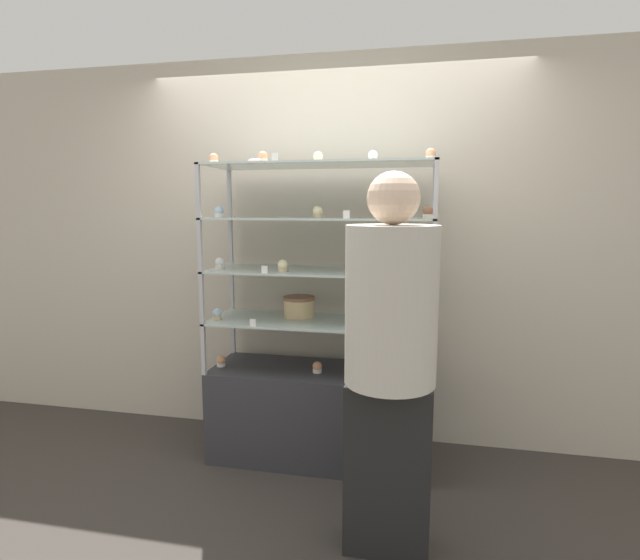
% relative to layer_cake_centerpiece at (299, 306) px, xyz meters
% --- Properties ---
extents(ground_plane, '(20.00, 20.00, 0.00)m').
position_rel_layer_cake_centerpiece_xyz_m(ground_plane, '(0.16, -0.08, -0.97)').
color(ground_plane, '#38332D').
extents(back_wall, '(8.00, 0.05, 2.60)m').
position_rel_layer_cake_centerpiece_xyz_m(back_wall, '(0.16, 0.31, 0.33)').
color(back_wall, beige).
rests_on(back_wall, ground_plane).
extents(display_base, '(1.37, 0.50, 0.59)m').
position_rel_layer_cake_centerpiece_xyz_m(display_base, '(0.16, -0.08, -0.68)').
color(display_base, '#333338').
rests_on(display_base, ground_plane).
extents(display_riser_lower, '(1.37, 0.50, 0.32)m').
position_rel_layer_cake_centerpiece_xyz_m(display_riser_lower, '(0.16, -0.08, -0.08)').
color(display_riser_lower, '#B7B7BC').
rests_on(display_riser_lower, display_base).
extents(display_riser_middle, '(1.37, 0.50, 0.32)m').
position_rel_layer_cake_centerpiece_xyz_m(display_riser_middle, '(0.16, -0.08, 0.23)').
color(display_riser_middle, '#B7B7BC').
rests_on(display_riser_middle, display_riser_lower).
extents(display_riser_upper, '(1.37, 0.50, 0.32)m').
position_rel_layer_cake_centerpiece_xyz_m(display_riser_upper, '(0.16, -0.08, 0.55)').
color(display_riser_upper, '#B7B7BC').
rests_on(display_riser_upper, display_riser_middle).
extents(display_riser_top, '(1.37, 0.50, 0.32)m').
position_rel_layer_cake_centerpiece_xyz_m(display_riser_top, '(0.16, -0.08, 0.87)').
color(display_riser_top, '#B7B7BC').
rests_on(display_riser_top, display_riser_upper).
extents(layer_cake_centerpiece, '(0.20, 0.20, 0.13)m').
position_rel_layer_cake_centerpiece_xyz_m(layer_cake_centerpiece, '(0.00, 0.00, 0.00)').
color(layer_cake_centerpiece, '#DBBC84').
rests_on(layer_cake_centerpiece, display_riser_lower).
extents(sheet_cake_frosted, '(0.26, 0.16, 0.07)m').
position_rel_layer_cake_centerpiece_xyz_m(sheet_cake_frosted, '(0.52, -0.07, 0.28)').
color(sheet_cake_frosted, '#C66660').
rests_on(sheet_cake_frosted, display_riser_middle).
extents(cupcake_0, '(0.06, 0.06, 0.07)m').
position_rel_layer_cake_centerpiece_xyz_m(cupcake_0, '(-0.48, -0.15, -0.35)').
color(cupcake_0, white).
rests_on(cupcake_0, display_base).
extents(cupcake_1, '(0.06, 0.06, 0.07)m').
position_rel_layer_cake_centerpiece_xyz_m(cupcake_1, '(0.15, -0.14, -0.35)').
color(cupcake_1, white).
rests_on(cupcake_1, display_base).
extents(cupcake_2, '(0.06, 0.06, 0.07)m').
position_rel_layer_cake_centerpiece_xyz_m(cupcake_2, '(0.79, -0.19, -0.35)').
color(cupcake_2, white).
rests_on(cupcake_2, display_base).
extents(price_tag_0, '(0.04, 0.00, 0.04)m').
position_rel_layer_cake_centerpiece_xyz_m(price_tag_0, '(0.63, -0.31, -0.36)').
color(price_tag_0, white).
rests_on(price_tag_0, display_base).
extents(cupcake_3, '(0.06, 0.06, 0.07)m').
position_rel_layer_cake_centerpiece_xyz_m(cupcake_3, '(-0.48, -0.19, -0.03)').
color(cupcake_3, '#CCB28C').
rests_on(cupcake_3, display_riser_lower).
extents(cupcake_4, '(0.06, 0.06, 0.07)m').
position_rel_layer_cake_centerpiece_xyz_m(cupcake_4, '(0.36, -0.19, -0.03)').
color(cupcake_4, white).
rests_on(cupcake_4, display_riser_lower).
extents(cupcake_5, '(0.06, 0.06, 0.07)m').
position_rel_layer_cake_centerpiece_xyz_m(cupcake_5, '(0.77, -0.17, -0.03)').
color(cupcake_5, white).
rests_on(cupcake_5, display_riser_lower).
extents(price_tag_1, '(0.04, 0.00, 0.04)m').
position_rel_layer_cake_centerpiece_xyz_m(price_tag_1, '(-0.20, -0.31, -0.04)').
color(price_tag_1, white).
rests_on(price_tag_1, display_riser_lower).
extents(cupcake_6, '(0.06, 0.06, 0.07)m').
position_rel_layer_cake_centerpiece_xyz_m(cupcake_6, '(-0.46, -0.16, 0.28)').
color(cupcake_6, beige).
rests_on(cupcake_6, display_riser_middle).
extents(cupcake_7, '(0.06, 0.06, 0.07)m').
position_rel_layer_cake_centerpiece_xyz_m(cupcake_7, '(-0.05, -0.20, 0.28)').
color(cupcake_7, '#CCB28C').
rests_on(cupcake_7, display_riser_middle).
extents(cupcake_8, '(0.06, 0.06, 0.07)m').
position_rel_layer_cake_centerpiece_xyz_m(cupcake_8, '(0.79, -0.21, 0.28)').
color(cupcake_8, white).
rests_on(cupcake_8, display_riser_middle).
extents(price_tag_2, '(0.04, 0.00, 0.04)m').
position_rel_layer_cake_centerpiece_xyz_m(price_tag_2, '(-0.12, -0.31, 0.27)').
color(price_tag_2, white).
rests_on(price_tag_2, display_riser_middle).
extents(cupcake_9, '(0.06, 0.06, 0.07)m').
position_rel_layer_cake_centerpiece_xyz_m(cupcake_9, '(-0.48, -0.12, 0.60)').
color(cupcake_9, white).
rests_on(cupcake_9, display_riser_upper).
extents(cupcake_10, '(0.06, 0.06, 0.07)m').
position_rel_layer_cake_centerpiece_xyz_m(cupcake_10, '(0.15, -0.15, 0.60)').
color(cupcake_10, '#CCB28C').
rests_on(cupcake_10, display_riser_upper).
extents(cupcake_11, '(0.06, 0.06, 0.07)m').
position_rel_layer_cake_centerpiece_xyz_m(cupcake_11, '(0.79, -0.21, 0.60)').
color(cupcake_11, beige).
rests_on(cupcake_11, display_riser_upper).
extents(price_tag_3, '(0.04, 0.00, 0.04)m').
position_rel_layer_cake_centerpiece_xyz_m(price_tag_3, '(0.35, -0.31, 0.59)').
color(price_tag_3, white).
rests_on(price_tag_3, display_riser_upper).
extents(cupcake_12, '(0.05, 0.05, 0.07)m').
position_rel_layer_cake_centerpiece_xyz_m(cupcake_12, '(-0.48, -0.17, 0.92)').
color(cupcake_12, beige).
rests_on(cupcake_12, display_riser_top).
extents(cupcake_13, '(0.05, 0.05, 0.07)m').
position_rel_layer_cake_centerpiece_xyz_m(cupcake_13, '(-0.16, -0.21, 0.92)').
color(cupcake_13, beige).
rests_on(cupcake_13, display_riser_top).
extents(cupcake_14, '(0.05, 0.05, 0.07)m').
position_rel_layer_cake_centerpiece_xyz_m(cupcake_14, '(0.15, -0.14, 0.92)').
color(cupcake_14, beige).
rests_on(cupcake_14, display_riser_top).
extents(cupcake_15, '(0.05, 0.05, 0.07)m').
position_rel_layer_cake_centerpiece_xyz_m(cupcake_15, '(0.47, -0.12, 0.92)').
color(cupcake_15, beige).
rests_on(cupcake_15, display_riser_top).
extents(cupcake_16, '(0.05, 0.05, 0.07)m').
position_rel_layer_cake_centerpiece_xyz_m(cupcake_16, '(0.80, -0.16, 0.92)').
color(cupcake_16, beige).
rests_on(cupcake_16, display_riser_top).
extents(price_tag_4, '(0.04, 0.00, 0.04)m').
position_rel_layer_cake_centerpiece_xyz_m(price_tag_4, '(-0.05, -0.31, 0.91)').
color(price_tag_4, white).
rests_on(price_tag_4, display_riser_top).
extents(donut_glazed, '(0.13, 0.13, 0.03)m').
position_rel_layer_cake_centerpiece_xyz_m(donut_glazed, '(-0.23, -0.08, 0.91)').
color(donut_glazed, '#EFB2BC').
rests_on(donut_glazed, display_riser_top).
extents(customer_figure, '(0.41, 0.41, 1.76)m').
position_rel_layer_cake_centerpiece_xyz_m(customer_figure, '(0.64, -0.86, -0.03)').
color(customer_figure, black).
rests_on(customer_figure, ground_plane).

